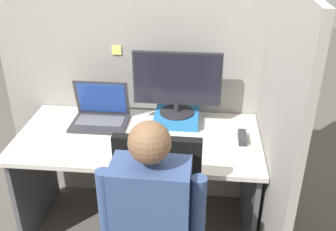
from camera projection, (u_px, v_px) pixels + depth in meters
cubicle_panel_back at (147, 93)px, 2.73m from camera, size 2.01×0.05×1.69m
cubicle_panel_right at (270, 132)px, 2.25m from camera, size 0.04×1.38×1.69m
desk at (139, 160)px, 2.52m from camera, size 1.51×0.74×0.73m
paper_box at (177, 118)px, 2.58m from camera, size 0.29×0.25×0.07m
monitor at (177, 83)px, 2.47m from camera, size 0.56×0.22×0.41m
laptop at (100, 115)px, 2.57m from camera, size 0.36×0.26×0.27m
mouse at (135, 142)px, 2.34m from camera, size 0.06×0.04×0.04m
stapler at (242, 137)px, 2.38m from camera, size 0.05×0.13×0.05m
carrot_toy at (127, 151)px, 2.24m from camera, size 0.05×0.16×0.05m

